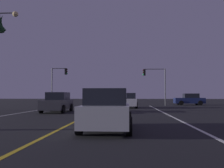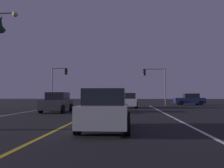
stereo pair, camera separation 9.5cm
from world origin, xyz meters
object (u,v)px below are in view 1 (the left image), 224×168
(car_lead_same_lane, at_px, (107,110))
(car_ahead_far, at_px, (128,101))
(car_oncoming, at_px, (57,102))
(traffic_light_near_right, at_px, (154,78))
(traffic_light_near_left, at_px, (59,78))
(car_crossing_side, at_px, (190,99))

(car_lead_same_lane, relative_size, car_ahead_far, 1.00)
(car_oncoming, distance_m, car_lead_same_lane, 11.68)
(car_oncoming, bearing_deg, car_lead_same_lane, 26.39)
(traffic_light_near_right, height_order, traffic_light_near_left, traffic_light_near_left)
(traffic_light_near_right, xyz_separation_m, traffic_light_near_left, (-13.57, -0.00, 0.09))
(car_crossing_side, relative_size, car_oncoming, 1.00)
(car_crossing_side, height_order, car_ahead_far, same)
(car_lead_same_lane, bearing_deg, traffic_light_near_right, -10.55)
(car_lead_same_lane, height_order, car_ahead_far, same)
(car_lead_same_lane, height_order, traffic_light_near_left, traffic_light_near_left)
(car_crossing_side, bearing_deg, traffic_light_near_right, 22.64)
(car_oncoming, xyz_separation_m, traffic_light_near_right, (9.72, 13.84, 3.04))
(car_ahead_far, height_order, traffic_light_near_left, traffic_light_near_left)
(car_crossing_side, distance_m, car_oncoming, 22.09)
(car_crossing_side, xyz_separation_m, traffic_light_near_left, (-18.98, -2.25, 3.13))
(car_crossing_side, xyz_separation_m, car_ahead_far, (-9.04, -8.61, 0.00))
(car_oncoming, relative_size, car_ahead_far, 1.00)
(traffic_light_near_right, bearing_deg, car_crossing_side, -157.36)
(car_lead_same_lane, height_order, traffic_light_near_right, traffic_light_near_right)
(car_crossing_side, relative_size, traffic_light_near_right, 0.83)
(car_lead_same_lane, relative_size, traffic_light_near_left, 0.80)
(car_crossing_side, relative_size, car_lead_same_lane, 1.00)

